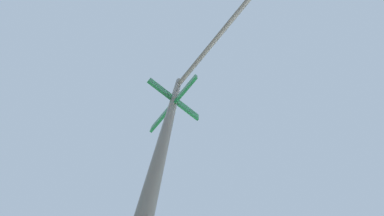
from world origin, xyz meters
The scene contains 1 object.
traffic_signal_near centered at (-6.38, -5.57, 4.46)m, with size 2.48×3.24×6.27m.
Camera 1 is at (-6.27, -6.17, 1.75)m, focal length 19.70 mm.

